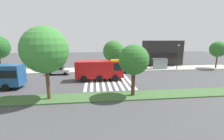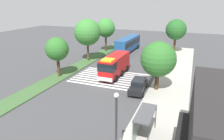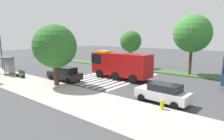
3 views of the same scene
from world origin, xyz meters
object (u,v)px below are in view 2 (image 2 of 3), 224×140
object	(u,v)px
transit_bus	(128,43)
street_lamp	(116,123)
parked_car_west	(156,61)
bench_near_shelter	(150,111)
fire_truck	(114,65)
median_tree_center	(57,49)
parked_car_mid	(138,85)
bus_stop_shelter	(141,119)
sidewalk_tree_far_west	(176,30)
median_tree_far_west	(106,28)
median_tree_west	(87,32)
sidewalk_tree_west	(158,59)
fire_hydrant	(165,63)

from	to	relation	value
transit_bus	street_lamp	bearing A→B (deg)	-163.03
parked_car_west	bench_near_shelter	distance (m)	18.80
fire_truck	median_tree_center	distance (m)	9.31
parked_car_mid	bus_stop_shelter	distance (m)	10.10
sidewalk_tree_far_west	median_tree_far_west	distance (m)	16.32
parked_car_mid	median_tree_west	world-z (taller)	median_tree_west
median_tree_far_west	median_tree_west	distance (m)	9.21
street_lamp	sidewalk_tree_west	distance (m)	14.87
parked_car_west	median_tree_west	size ratio (longest dim) A/B	0.55
sidewalk_tree_west	bench_near_shelter	bearing A→B (deg)	4.47
fire_truck	transit_bus	distance (m)	17.69
street_lamp	sidewalk_tree_far_west	distance (m)	38.53
parked_car_mid	sidewalk_tree_far_west	world-z (taller)	sidewalk_tree_far_west
transit_bus	median_tree_center	xyz separation A→B (m)	(21.00, -5.10, 2.50)
bench_near_shelter	median_tree_center	world-z (taller)	median_tree_center
sidewalk_tree_far_west	median_tree_center	xyz separation A→B (m)	(24.10, -15.59, -0.85)
median_tree_center	fire_hydrant	xyz separation A→B (m)	(-12.71, 15.09, -4.07)
parked_car_west	parked_car_mid	xyz separation A→B (m)	(12.94, -0.01, 0.03)
bench_near_shelter	sidewalk_tree_west	size ratio (longest dim) A/B	0.24
parked_car_mid	median_tree_far_west	world-z (taller)	median_tree_far_west
bus_stop_shelter	median_tree_far_west	world-z (taller)	median_tree_far_west
fire_hydrant	parked_car_mid	bearing A→B (deg)	-7.12
parked_car_west	median_tree_far_west	size ratio (longest dim) A/B	0.59
median_tree_center	median_tree_west	bearing A→B (deg)	180.00
parked_car_mid	street_lamp	distance (m)	13.83
parked_car_west	sidewalk_tree_west	xyz separation A→B (m)	(11.55, 2.20, 3.55)
fire_truck	fire_hydrant	xyz separation A→B (m)	(-9.14, 6.90, -1.46)
fire_hydrant	median_tree_far_west	bearing A→B (deg)	-113.60
sidewalk_tree_far_west	median_tree_west	distance (m)	20.96
bench_near_shelter	median_tree_center	bearing A→B (deg)	-112.20
bus_stop_shelter	sidewalk_tree_west	distance (m)	11.35
transit_bus	sidewalk_tree_west	size ratio (longest dim) A/B	1.78
parked_car_west	parked_car_mid	world-z (taller)	parked_car_mid
street_lamp	median_tree_center	distance (m)	20.94
street_lamp	fire_hydrant	distance (m)	27.26
transit_bus	bus_stop_shelter	xyz separation A→B (m)	(31.58, 11.06, -0.18)
parked_car_mid	transit_bus	distance (m)	23.47
bench_near_shelter	sidewalk_tree_far_west	distance (m)	31.07
transit_bus	bench_near_shelter	distance (m)	29.75
parked_car_mid	street_lamp	xyz separation A→B (m)	(13.45, 1.80, 2.65)
sidewalk_tree_far_west	median_tree_center	world-z (taller)	sidewalk_tree_far_west
transit_bus	sidewalk_tree_far_west	xyz separation A→B (m)	(-3.11, 10.49, 3.35)
parked_car_mid	bench_near_shelter	size ratio (longest dim) A/B	2.99
bus_stop_shelter	median_tree_west	world-z (taller)	median_tree_west
bench_near_shelter	median_tree_far_west	world-z (taller)	median_tree_far_west
transit_bus	bench_near_shelter	world-z (taller)	transit_bus
parked_car_mid	sidewalk_tree_west	world-z (taller)	sidewalk_tree_west
transit_bus	median_tree_center	size ratio (longest dim) A/B	1.88
bus_stop_shelter	median_tree_far_west	xyz separation A→B (m)	(-29.89, -16.16, 3.75)
fire_truck	median_tree_west	world-z (taller)	median_tree_west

